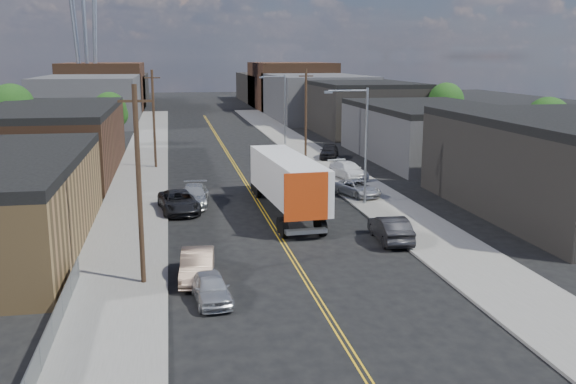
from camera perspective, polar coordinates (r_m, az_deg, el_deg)
name	(u,v)px	position (r m, az deg, el deg)	size (l,w,h in m)	color
ground	(223,147)	(82.52, -5.76, 4.03)	(260.00, 260.00, 0.00)	black
centerline	(235,166)	(67.75, -4.70, 2.33)	(0.32, 120.00, 0.01)	gold
sidewalk_left	(143,168)	(67.48, -12.76, 2.10)	(5.00, 140.00, 0.15)	slate
sidewalk_right	(323,163)	(69.31, 3.14, 2.63)	(5.00, 140.00, 0.15)	slate
warehouse_brown	(52,140)	(66.95, -20.22, 4.37)	(12.00, 26.00, 6.60)	#442A1B
industrial_right_a	(571,165)	(50.96, 23.86, 2.21)	(14.00, 22.00, 7.10)	black
industrial_right_b	(430,132)	(73.75, 12.51, 5.26)	(14.00, 24.00, 6.10)	#38383B
industrial_right_c	(362,107)	(98.04, 6.62, 7.49)	(14.00, 22.00, 7.60)	black
skyline_left_a	(91,99)	(117.48, -17.13, 7.87)	(16.00, 30.00, 8.00)	#38383B
skyline_right_a	(315,97)	(119.70, 2.46, 8.45)	(16.00, 30.00, 8.00)	#38383B
skyline_left_b	(104,87)	(142.26, -16.02, 8.96)	(16.00, 26.00, 10.00)	#442A1B
skyline_right_b	(290,86)	(144.10, 0.22, 9.45)	(16.00, 26.00, 10.00)	#442A1B
skyline_left_c	(112,90)	(162.23, -15.34, 8.78)	(16.00, 40.00, 7.00)	black
skyline_right_c	(276,88)	(163.84, -1.09, 9.22)	(16.00, 40.00, 7.00)	black
streetlight_near	(361,137)	(48.96, 6.52, 4.90)	(3.39, 0.25, 9.00)	gray
streetlight_far	(282,104)	(82.92, -0.55, 7.83)	(3.39, 0.25, 9.00)	gray
utility_pole_left_near	(139,185)	(32.11, -13.11, 0.63)	(1.60, 0.26, 10.00)	black
utility_pole_left_far	(154,118)	(66.79, -11.84, 6.42)	(1.60, 0.26, 10.00)	black
utility_pole_right	(306,113)	(71.30, 1.60, 7.00)	(1.60, 0.26, 10.00)	black
chainlink_fence	(52,330)	(27.58, -20.24, -11.46)	(0.05, 16.00, 1.22)	slate
tree_left_mid	(12,109)	(78.64, -23.31, 6.76)	(5.10, 5.04, 8.37)	black
tree_left_far	(110,111)	(84.07, -15.52, 6.94)	(4.35, 4.20, 6.97)	black
tree_right_near	(548,123)	(68.47, 22.11, 5.71)	(4.60, 4.48, 7.44)	black
tree_right_far	(446,103)	(89.55, 13.89, 7.70)	(4.85, 4.76, 7.91)	black
semi_truck	(283,178)	(47.41, -0.42, 1.23)	(3.68, 16.60, 4.31)	silver
car_left_a	(211,288)	(30.51, -6.87, -8.45)	(1.61, 4.00, 1.36)	#AFB1B4
car_left_b	(197,265)	(33.42, -8.07, -6.48)	(1.63, 4.68, 1.54)	#8C6F5B
car_left_c	(179,202)	(47.91, -9.68, -0.86)	(2.63, 5.69, 1.58)	black
car_left_d	(194,196)	(49.91, -8.37, -0.31)	(2.19, 5.39, 1.56)	#A5A7AA
car_right_oncoming	(390,229)	(40.27, 9.09, -3.26)	(1.73, 4.95, 1.63)	black
car_right_lot_a	(357,188)	(52.44, 6.18, 0.34)	(2.11, 4.57, 1.27)	#B9BABF
car_right_lot_b	(348,170)	(59.98, 5.38, 1.94)	(2.11, 5.19, 1.51)	white
car_right_lot_c	(329,151)	(71.80, 3.68, 3.65)	(1.89, 4.70, 1.60)	black
car_ahead_truck	(273,154)	(71.11, -1.34, 3.42)	(2.45, 5.31, 1.48)	black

